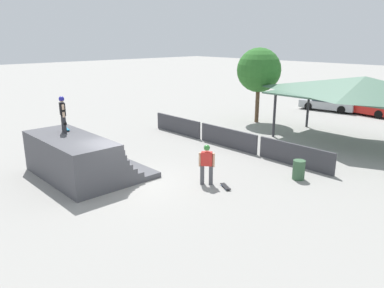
% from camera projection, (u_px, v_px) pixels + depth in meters
% --- Properties ---
extents(ground_plane, '(160.00, 160.00, 0.00)m').
position_uv_depth(ground_plane, '(125.00, 185.00, 15.55)').
color(ground_plane, gray).
extents(quarter_pipe_ramp, '(5.08, 3.96, 1.83)m').
position_uv_depth(quarter_pipe_ramp, '(78.00, 159.00, 16.32)').
color(quarter_pipe_ramp, '#4C4C51').
rests_on(quarter_pipe_ramp, ground).
extents(skater_on_deck, '(0.70, 0.34, 1.61)m').
position_uv_depth(skater_on_deck, '(63.00, 112.00, 16.44)').
color(skater_on_deck, '#2D2D33').
rests_on(skater_on_deck, quarter_pipe_ramp).
extents(skateboard_on_deck, '(0.85, 0.37, 0.09)m').
position_uv_depth(skateboard_on_deck, '(66.00, 129.00, 17.06)').
color(skateboard_on_deck, red).
rests_on(skateboard_on_deck, quarter_pipe_ramp).
extents(bystander_walking, '(0.59, 0.51, 1.71)m').
position_uv_depth(bystander_walking, '(207.00, 161.00, 15.37)').
color(bystander_walking, '#4C4C51').
rests_on(bystander_walking, ground).
extents(skateboard_on_ground, '(0.77, 0.52, 0.09)m').
position_uv_depth(skateboard_on_ground, '(226.00, 187.00, 15.23)').
color(skateboard_on_ground, blue).
rests_on(skateboard_on_ground, ground).
extents(barrier_fence, '(12.61, 0.12, 1.05)m').
position_uv_depth(barrier_fence, '(228.00, 138.00, 20.83)').
color(barrier_fence, '#3D3D42').
rests_on(barrier_fence, ground).
extents(pavilion_shelter, '(10.30, 4.56, 3.88)m').
position_uv_depth(pavilion_shelter, '(364.00, 88.00, 20.46)').
color(pavilion_shelter, '#2D2D33').
rests_on(pavilion_shelter, ground).
extents(tree_beside_pavilion, '(3.08, 3.08, 5.26)m').
position_uv_depth(tree_beside_pavilion, '(259.00, 70.00, 26.16)').
color(tree_beside_pavilion, brown).
rests_on(tree_beside_pavilion, ground).
extents(trash_bin, '(0.52, 0.52, 0.85)m').
position_uv_depth(trash_bin, '(299.00, 170.00, 16.09)').
color(trash_bin, '#385B3D').
rests_on(trash_bin, ground).
extents(parked_car_silver, '(4.69, 2.43, 1.27)m').
position_uv_depth(parked_car_silver, '(328.00, 103.00, 31.40)').
color(parked_car_silver, '#A8AAAF').
rests_on(parked_car_silver, ground).
extents(parked_car_red, '(4.51, 2.06, 1.27)m').
position_uv_depth(parked_car_red, '(367.00, 107.00, 29.62)').
color(parked_car_red, red).
rests_on(parked_car_red, ground).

